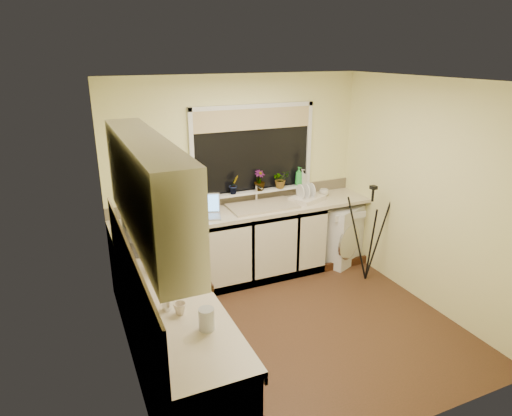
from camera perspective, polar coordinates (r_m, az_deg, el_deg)
The scene contains 33 objects.
floor at distance 4.79m, azimuth 4.70°, elevation -14.86°, with size 3.20×3.20×0.00m, color #522E20.
ceiling at distance 3.97m, azimuth 5.71°, elevation 15.82°, with size 3.20×3.20×0.00m, color white.
wall_back at distance 5.52m, azimuth -2.36°, elevation 3.97°, with size 3.20×3.20×0.00m, color #F7F3A5.
wall_front at distance 3.12m, azimuth 18.71°, elevation -9.76°, with size 3.20×3.20×0.00m, color #F7F3A5.
wall_left at distance 3.77m, azimuth -16.76°, elevation -4.39°, with size 3.00×3.00×0.00m, color #F7F3A5.
wall_right at distance 5.16m, azimuth 20.93°, elevation 1.57°, with size 3.00×3.00×0.00m, color #F7F3A5.
base_cabinet_back at distance 5.42m, azimuth -4.28°, elevation -5.32°, with size 2.55×0.60×0.86m, color silver.
base_cabinet_left at distance 3.93m, azimuth -10.48°, elevation -16.07°, with size 0.54×2.40×0.86m, color silver.
worktop_back at distance 5.36m, azimuth -1.13°, elevation -0.36°, with size 3.20×0.60×0.04m, color beige.
worktop_left at distance 3.69m, azimuth -10.91°, elevation -10.37°, with size 0.60×2.40×0.04m, color beige.
upper_cabinet at distance 3.17m, azimuth -13.78°, elevation 2.51°, with size 0.28×1.90×0.70m, color silver.
splashback_left at distance 3.54m, azimuth -15.74°, elevation -7.67°, with size 0.02×2.40×0.45m, color beige.
splashback_back at distance 5.58m, azimuth -2.28°, elevation 1.42°, with size 3.20×0.02×0.14m, color beige.
window_glass at distance 5.50m, azimuth -0.40°, elevation 7.43°, with size 1.50×0.02×1.00m, color black.
window_blind at distance 5.41m, azimuth -0.30°, elevation 11.26°, with size 1.50×0.02×0.25m, color tan.
windowsill at distance 5.58m, azimuth -0.16°, elevation 2.14°, with size 1.60×0.14×0.03m, color white.
sink at distance 5.42m, azimuth 0.81°, elevation 0.25°, with size 0.82×0.46×0.03m, color tan.
faucet at distance 5.54m, azimuth 0.04°, elevation 1.86°, with size 0.03×0.03×0.24m, color silver.
washing_machine at distance 6.07m, azimuth 10.23°, elevation -3.13°, with size 0.56×0.54×0.79m, color white.
laptop at distance 5.16m, azimuth -6.37°, elevation -0.30°, with size 0.40×0.38×0.24m.
kettle at distance 3.94m, azimuth -11.70°, elevation -6.17°, with size 0.18×0.18×0.23m, color white.
dish_rack at distance 5.67m, azimuth 6.51°, elevation 1.18°, with size 0.40×0.30×0.06m, color silver.
tripod at distance 5.57m, azimuth 14.25°, elevation -3.22°, with size 0.60×0.60×1.21m, color black, non-canonical shape.
glass_jug at distance 3.13m, azimuth -6.32°, elevation -13.90°, with size 0.11×0.11×0.16m, color silver.
steel_jar at distance 3.40m, azimuth -11.36°, elevation -11.88°, with size 0.07×0.07×0.10m, color silver.
microwave at distance 4.44m, azimuth -14.05°, elevation -2.79°, with size 0.57×0.39×0.32m, color silver.
plant_b at distance 5.41m, azimuth -2.84°, elevation 2.99°, with size 0.13×0.10×0.23m, color #999999.
plant_c at distance 5.54m, azimuth 0.43°, elevation 3.54°, with size 0.14×0.14×0.25m, color #999999.
plant_d at distance 5.65m, azimuth 3.17°, elevation 3.70°, with size 0.21×0.18×0.23m, color #999999.
soap_bottle_green at distance 5.79m, azimuth 5.47°, elevation 4.08°, with size 0.09×0.09×0.24m, color green.
soap_bottle_clear at distance 5.84m, azimuth 5.90°, elevation 4.00°, with size 0.09×0.09×0.20m, color #999999.
cup_back at distance 5.89m, azimuth 8.66°, elevation 1.94°, with size 0.12×0.12×0.09m, color white.
cup_left at distance 3.34m, azimuth -9.68°, elevation -12.52°, with size 0.09×0.09×0.08m, color beige.
Camera 1 is at (-1.94, -3.45, 2.69)m, focal length 31.37 mm.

